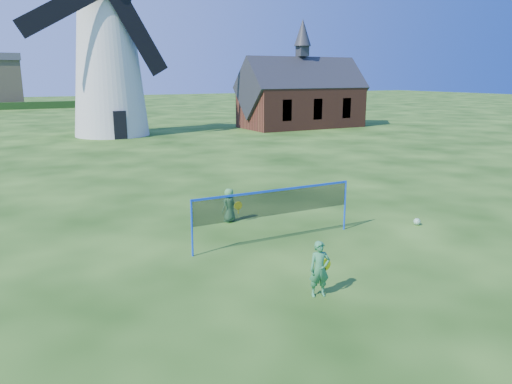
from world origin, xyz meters
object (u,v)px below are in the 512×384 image
object	(u,v)px
windmill	(108,57)
play_ball	(417,222)
badminton_net	(275,203)
player_boy	(229,205)
player_girl	(320,269)
chapel	(301,98)

from	to	relation	value
windmill	play_ball	distance (m)	29.88
badminton_net	player_boy	size ratio (longest dim) A/B	4.54
player_girl	player_boy	size ratio (longest dim) A/B	1.11
badminton_net	player_boy	bearing A→B (deg)	97.33
badminton_net	player_girl	xyz separation A→B (m)	(-0.93, -3.55, -0.52)
badminton_net	windmill	bearing A→B (deg)	87.06
player_girl	player_boy	bearing A→B (deg)	100.27
badminton_net	play_ball	xyz separation A→B (m)	(4.85, -0.73, -1.03)
badminton_net	player_girl	world-z (taller)	badminton_net
badminton_net	player_girl	size ratio (longest dim) A/B	4.08
chapel	player_girl	xyz separation A→B (m)	(-19.16, -30.34, -2.06)
chapel	player_boy	world-z (taller)	chapel
player_boy	play_ball	size ratio (longest dim) A/B	5.05
windmill	chapel	distance (m)	17.18
player_boy	windmill	bearing A→B (deg)	-115.50
player_girl	badminton_net	bearing A→B (deg)	91.53
chapel	badminton_net	distance (m)	32.45
windmill	player_girl	world-z (taller)	windmill
play_ball	chapel	bearing A→B (deg)	64.06
chapel	player_girl	size ratio (longest dim) A/B	9.11
player_girl	play_ball	world-z (taller)	player_girl
windmill	player_girl	size ratio (longest dim) A/B	14.20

